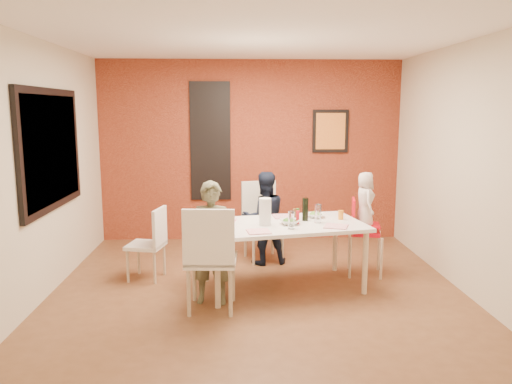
{
  "coord_description": "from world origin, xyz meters",
  "views": [
    {
      "loc": [
        -0.24,
        -5.26,
        1.98
      ],
      "look_at": [
        0.0,
        0.3,
        1.05
      ],
      "focal_mm": 35.0,
      "sensor_mm": 36.0,
      "label": 1
    }
  ],
  "objects_px": {
    "dining_table": "(283,229)",
    "child_far": "(264,218)",
    "child_near": "(212,243)",
    "paper_towel_roll": "(265,212)",
    "chair_left": "(152,240)",
    "toddler": "(365,201)",
    "high_chair": "(362,229)",
    "chair_near": "(210,254)",
    "chair_far": "(261,216)",
    "wine_bottle": "(305,209)"
  },
  "relations": [
    {
      "from": "chair_far",
      "to": "high_chair",
      "type": "xyz_separation_m",
      "value": [
        1.17,
        -0.72,
        -0.02
      ]
    },
    {
      "from": "chair_near",
      "to": "wine_bottle",
      "type": "distance_m",
      "value": 1.33
    },
    {
      "from": "chair_far",
      "to": "chair_left",
      "type": "relative_size",
      "value": 1.2
    },
    {
      "from": "chair_far",
      "to": "chair_left",
      "type": "distance_m",
      "value": 1.55
    },
    {
      "from": "dining_table",
      "to": "chair_left",
      "type": "relative_size",
      "value": 2.25
    },
    {
      "from": "child_far",
      "to": "paper_towel_roll",
      "type": "height_order",
      "value": "child_far"
    },
    {
      "from": "child_near",
      "to": "paper_towel_roll",
      "type": "height_order",
      "value": "child_near"
    },
    {
      "from": "chair_left",
      "to": "toddler",
      "type": "bearing_deg",
      "value": 103.33
    },
    {
      "from": "dining_table",
      "to": "paper_towel_roll",
      "type": "bearing_deg",
      "value": -161.3
    },
    {
      "from": "high_chair",
      "to": "toddler",
      "type": "xyz_separation_m",
      "value": [
        0.02,
        -0.01,
        0.34
      ]
    },
    {
      "from": "child_near",
      "to": "wine_bottle",
      "type": "xyz_separation_m",
      "value": [
        1.03,
        0.54,
        0.23
      ]
    },
    {
      "from": "chair_left",
      "to": "child_far",
      "type": "xyz_separation_m",
      "value": [
        1.35,
        0.56,
        0.12
      ]
    },
    {
      "from": "chair_far",
      "to": "high_chair",
      "type": "bearing_deg",
      "value": -46.26
    },
    {
      "from": "chair_near",
      "to": "wine_bottle",
      "type": "bearing_deg",
      "value": -139.06
    },
    {
      "from": "high_chair",
      "to": "child_far",
      "type": "relative_size",
      "value": 0.77
    },
    {
      "from": "toddler",
      "to": "paper_towel_roll",
      "type": "height_order",
      "value": "toddler"
    },
    {
      "from": "dining_table",
      "to": "chair_far",
      "type": "xyz_separation_m",
      "value": [
        -0.18,
        1.14,
        -0.1
      ]
    },
    {
      "from": "dining_table",
      "to": "high_chair",
      "type": "xyz_separation_m",
      "value": [
        0.99,
        0.42,
        -0.11
      ]
    },
    {
      "from": "dining_table",
      "to": "chair_near",
      "type": "xyz_separation_m",
      "value": [
        -0.77,
        -0.67,
        -0.08
      ]
    },
    {
      "from": "chair_far",
      "to": "paper_towel_roll",
      "type": "bearing_deg",
      "value": -105.65
    },
    {
      "from": "chair_near",
      "to": "paper_towel_roll",
      "type": "relative_size",
      "value": 3.59
    },
    {
      "from": "child_near",
      "to": "wine_bottle",
      "type": "relative_size",
      "value": 4.84
    },
    {
      "from": "high_chair",
      "to": "child_near",
      "type": "distance_m",
      "value": 1.95
    },
    {
      "from": "dining_table",
      "to": "child_far",
      "type": "height_order",
      "value": "child_far"
    },
    {
      "from": "chair_left",
      "to": "child_near",
      "type": "xyz_separation_m",
      "value": [
        0.74,
        -0.75,
        0.16
      ]
    },
    {
      "from": "toddler",
      "to": "wine_bottle",
      "type": "xyz_separation_m",
      "value": [
        -0.75,
        -0.28,
        -0.03
      ]
    },
    {
      "from": "dining_table",
      "to": "paper_towel_roll",
      "type": "height_order",
      "value": "paper_towel_roll"
    },
    {
      "from": "chair_near",
      "to": "chair_left",
      "type": "xyz_separation_m",
      "value": [
        -0.73,
        1.01,
        -0.12
      ]
    },
    {
      "from": "chair_near",
      "to": "toddler",
      "type": "bearing_deg",
      "value": -145.63
    },
    {
      "from": "wine_bottle",
      "to": "chair_left",
      "type": "bearing_deg",
      "value": 173.31
    },
    {
      "from": "chair_far",
      "to": "wine_bottle",
      "type": "distance_m",
      "value": 1.14
    },
    {
      "from": "dining_table",
      "to": "wine_bottle",
      "type": "xyz_separation_m",
      "value": [
        0.26,
        0.13,
        0.2
      ]
    },
    {
      "from": "high_chair",
      "to": "dining_table",
      "type": "bearing_deg",
      "value": 124.0
    },
    {
      "from": "child_far",
      "to": "paper_towel_roll",
      "type": "bearing_deg",
      "value": 75.77
    },
    {
      "from": "high_chair",
      "to": "child_near",
      "type": "xyz_separation_m",
      "value": [
        -1.76,
        -0.83,
        0.08
      ]
    },
    {
      "from": "chair_near",
      "to": "chair_far",
      "type": "xyz_separation_m",
      "value": [
        0.59,
        1.81,
        -0.02
      ]
    },
    {
      "from": "high_chair",
      "to": "toddler",
      "type": "bearing_deg",
      "value": -99.43
    },
    {
      "from": "child_far",
      "to": "paper_towel_roll",
      "type": "distance_m",
      "value": 1.0
    },
    {
      "from": "toddler",
      "to": "high_chair",
      "type": "bearing_deg",
      "value": 66.49
    },
    {
      "from": "chair_left",
      "to": "high_chair",
      "type": "bearing_deg",
      "value": 103.54
    },
    {
      "from": "dining_table",
      "to": "chair_far",
      "type": "height_order",
      "value": "chair_far"
    },
    {
      "from": "chair_far",
      "to": "toddler",
      "type": "bearing_deg",
      "value": -46.07
    },
    {
      "from": "dining_table",
      "to": "chair_near",
      "type": "height_order",
      "value": "chair_near"
    },
    {
      "from": "dining_table",
      "to": "child_near",
      "type": "xyz_separation_m",
      "value": [
        -0.76,
        -0.41,
        -0.03
      ]
    },
    {
      "from": "wine_bottle",
      "to": "high_chair",
      "type": "bearing_deg",
      "value": 21.53
    },
    {
      "from": "toddler",
      "to": "paper_towel_roll",
      "type": "distance_m",
      "value": 1.31
    },
    {
      "from": "dining_table",
      "to": "child_far",
      "type": "distance_m",
      "value": 0.91
    },
    {
      "from": "toddler",
      "to": "chair_left",
      "type": "bearing_deg",
      "value": 88.82
    },
    {
      "from": "chair_far",
      "to": "toddler",
      "type": "relative_size",
      "value": 1.46
    },
    {
      "from": "chair_far",
      "to": "child_near",
      "type": "height_order",
      "value": "child_near"
    }
  ]
}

